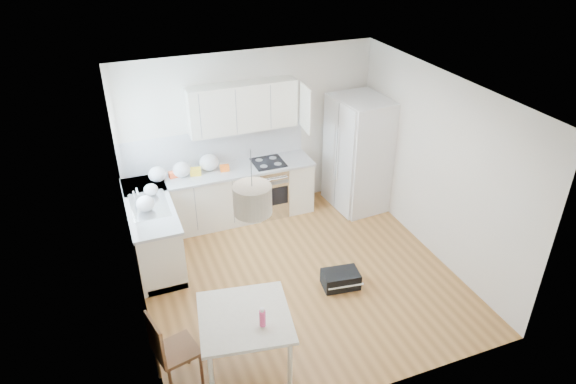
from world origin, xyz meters
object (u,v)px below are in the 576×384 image
object	(u,v)px
refrigerator	(360,154)
dining_chair	(177,348)
gym_bag	(341,279)
dining_table	(245,322)

from	to	relation	value
refrigerator	dining_chair	world-z (taller)	refrigerator
dining_chair	gym_bag	size ratio (longest dim) A/B	1.99
dining_table	dining_chair	distance (m)	0.77
refrigerator	dining_chair	xyz separation A→B (m)	(-3.61, -2.71, -0.47)
refrigerator	gym_bag	size ratio (longest dim) A/B	3.89
refrigerator	dining_table	bearing A→B (deg)	-140.21
dining_table	gym_bag	distance (m)	1.93
dining_chair	gym_bag	distance (m)	2.52
refrigerator	gym_bag	distance (m)	2.43
refrigerator	dining_chair	bearing A→B (deg)	-147.49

